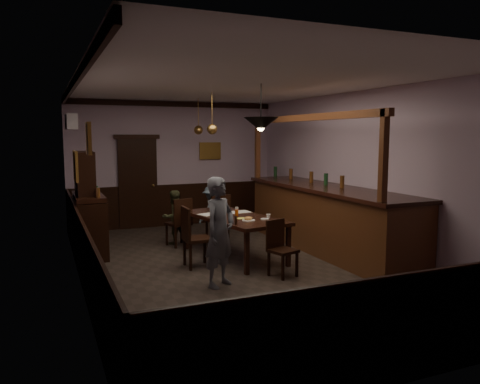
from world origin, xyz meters
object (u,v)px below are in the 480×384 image
person_standing (220,232)px  pendant_brass_far (198,130)px  coffee_cup (268,216)px  pendant_iron (261,124)px  dining_table (234,220)px  chair_far_left (180,220)px  bar_counter (327,217)px  chair_near (280,245)px  person_seated_right (212,212)px  chair_far_right (219,215)px  sideboard (88,214)px  person_seated_left (174,217)px  chair_side (193,234)px  soda_can (237,213)px  pendant_brass_mid (212,129)px

person_standing → pendant_brass_far: bearing=42.8°
coffee_cup → pendant_iron: pendant_iron is taller
dining_table → chair_far_left: bearing=119.7°
bar_counter → chair_near: bearing=-145.1°
bar_counter → person_seated_right: bearing=132.6°
chair_near → pendant_brass_far: pendant_brass_far is taller
chair_far_right → chair_near: bearing=87.6°
bar_counter → chair_far_right: bearing=136.6°
chair_far_right → person_standing: size_ratio=0.61×
bar_counter → sideboard: bearing=161.2°
person_seated_left → bar_counter: size_ratio=0.24×
chair_far_right → person_standing: 2.94m
chair_side → person_seated_right: bearing=-27.5°
dining_table → pendant_brass_far: size_ratio=2.90×
person_seated_left → pendant_brass_far: size_ratio=1.34×
chair_far_left → person_seated_left: bearing=-94.0°
chair_far_left → sideboard: (-1.72, 0.06, 0.23)m
coffee_cup → bar_counter: 1.43m
coffee_cup → soda_can: 0.61m
dining_table → chair_near: bearing=-79.8°
chair_side → person_seated_right: person_seated_right is taller
pendant_brass_mid → coffee_cup: bearing=-70.6°
bar_counter → pendant_iron: (-1.67, -0.58, 1.71)m
chair_near → coffee_cup: chair_near is taller
chair_near → pendant_iron: size_ratio=1.17×
chair_near → sideboard: bearing=118.7°
chair_side → pendant_brass_far: size_ratio=1.25×
chair_far_left → pendant_brass_mid: bearing=142.3°
sideboard → pendant_brass_far: bearing=25.2°
dining_table → chair_side: (-0.88, -0.35, -0.13)m
chair_side → pendant_iron: size_ratio=1.36×
dining_table → chair_far_left: size_ratio=2.45×
soda_can → pendant_iron: (0.12, -0.74, 1.55)m
chair_far_left → soda_can: (0.70, -1.22, 0.29)m
soda_can → pendant_brass_far: pendant_brass_far is taller
person_standing → soda_can: person_standing is taller
chair_far_right → person_standing: (-1.00, -2.75, 0.26)m
person_standing → sideboard: 3.08m
dining_table → bar_counter: bearing=-6.3°
chair_side → pendant_brass_mid: pendant_brass_mid is taller
person_standing → pendant_iron: (0.95, 0.63, 1.56)m
chair_far_right → pendant_brass_far: bearing=-89.3°
chair_far_right → person_seated_right: bearing=-84.7°
pendant_brass_mid → person_seated_left: bearing=142.1°
person_standing → pendant_iron: pendant_iron is taller
person_standing → pendant_iron: bearing=0.2°
person_seated_left → coffee_cup: 2.28m
person_seated_right → coffee_cup: 2.14m
chair_far_right → pendant_iron: pendant_iron is taller
soda_can → pendant_brass_far: size_ratio=0.15×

